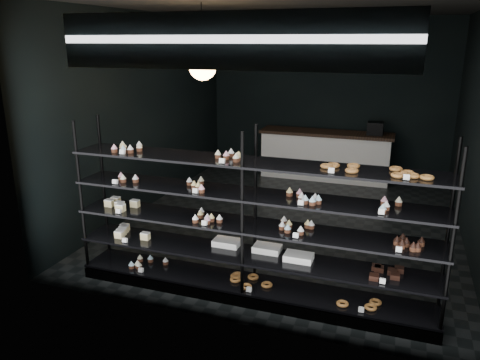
{
  "coord_description": "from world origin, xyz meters",
  "views": [
    {
      "loc": [
        1.54,
        -6.87,
        2.76
      ],
      "look_at": [
        -0.21,
        -1.9,
        1.17
      ],
      "focal_mm": 35.0,
      "sensor_mm": 36.0,
      "label": 1
    }
  ],
  "objects": [
    {
      "name": "signage",
      "position": [
        0.0,
        -2.93,
        2.75
      ],
      "size": [
        3.3,
        0.05,
        0.5
      ],
      "color": "#0D1842",
      "rests_on": "room"
    },
    {
      "name": "service_counter",
      "position": [
        0.1,
        2.5,
        0.5
      ],
      "size": [
        2.66,
        0.65,
        1.23
      ],
      "color": "white",
      "rests_on": "room"
    },
    {
      "name": "display_shelf",
      "position": [
        0.06,
        -2.45,
        0.63
      ],
      "size": [
        4.0,
        0.5,
        1.91
      ],
      "color": "black",
      "rests_on": "room"
    },
    {
      "name": "room",
      "position": [
        0.0,
        0.0,
        1.6
      ],
      "size": [
        5.01,
        6.01,
        3.2
      ],
      "color": "black",
      "rests_on": "ground"
    },
    {
      "name": "pendant_lamp",
      "position": [
        -0.82,
        -1.55,
        2.45
      ],
      "size": [
        0.33,
        0.33,
        0.9
      ],
      "color": "black",
      "rests_on": "room"
    }
  ]
}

